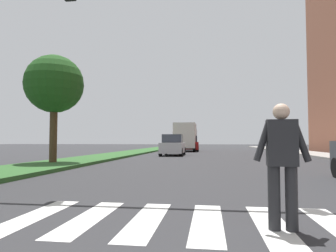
{
  "coord_description": "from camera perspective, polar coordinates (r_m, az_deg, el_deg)",
  "views": [
    {
      "loc": [
        -0.41,
        2.33,
        1.19
      ],
      "look_at": [
        -2.75,
        19.04,
        2.03
      ],
      "focal_mm": 31.64,
      "sensor_mm": 36.0,
      "label": 1
    }
  ],
  "objects": [
    {
      "name": "median_strip",
      "position": [
        26.68,
        -7.73,
        -5.21
      ],
      "size": [
        3.03,
        64.0,
        0.15
      ],
      "primitive_type": "cube",
      "color": "#2D5B28",
      "rests_on": "ground_plane"
    },
    {
      "name": "tree_mid",
      "position": [
        15.74,
        -21.06,
        7.43
      ],
      "size": [
        2.84,
        2.84,
        5.25
      ],
      "color": "#4C3823",
      "rests_on": "median_strip"
    },
    {
      "name": "pedestrian_performer",
      "position": [
        4.26,
        21.12,
        -6.08
      ],
      "size": [
        0.75,
        0.25,
        1.69
      ],
      "color": "#262628",
      "rests_on": "ground_plane"
    },
    {
      "name": "traffic_light_gantry",
      "position": [
        8.25,
        -18.85,
        19.84
      ],
      "size": [
        8.61,
        0.3,
        6.0
      ],
      "color": "gold",
      "rests_on": "median_strip"
    },
    {
      "name": "ground_plane",
      "position": [
        27.7,
        8.84,
        -5.27
      ],
      "size": [
        140.0,
        140.0,
        0.0
      ],
      "primitive_type": "plane",
      "color": "#2D2D30"
    },
    {
      "name": "sedan_distant",
      "position": [
        33.73,
        4.25,
        -3.51
      ],
      "size": [
        2.15,
        4.42,
        1.73
      ],
      "color": "maroon",
      "rests_on": "ground_plane"
    },
    {
      "name": "sidewalk_right",
      "position": [
        27.13,
        26.8,
        -4.9
      ],
      "size": [
        3.0,
        64.0,
        0.15
      ],
      "primitive_type": "cube",
      "color": "#9E9991",
      "rests_on": "ground_plane"
    },
    {
      "name": "truck_box_delivery",
      "position": [
        33.86,
        3.47,
        -2.09
      ],
      "size": [
        2.4,
        6.2,
        3.1
      ],
      "color": "#B7B7BC",
      "rests_on": "ground_plane"
    },
    {
      "name": "crosswalk",
      "position": [
        4.59,
        13.46,
        -17.72
      ],
      "size": [
        6.75,
        2.2,
        0.01
      ],
      "color": "silver",
      "rests_on": "ground_plane"
    },
    {
      "name": "sedan_midblock",
      "position": [
        24.04,
        0.96,
        -3.81
      ],
      "size": [
        1.86,
        4.29,
        1.69
      ],
      "color": "#B7B7BC",
      "rests_on": "ground_plane"
    }
  ]
}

